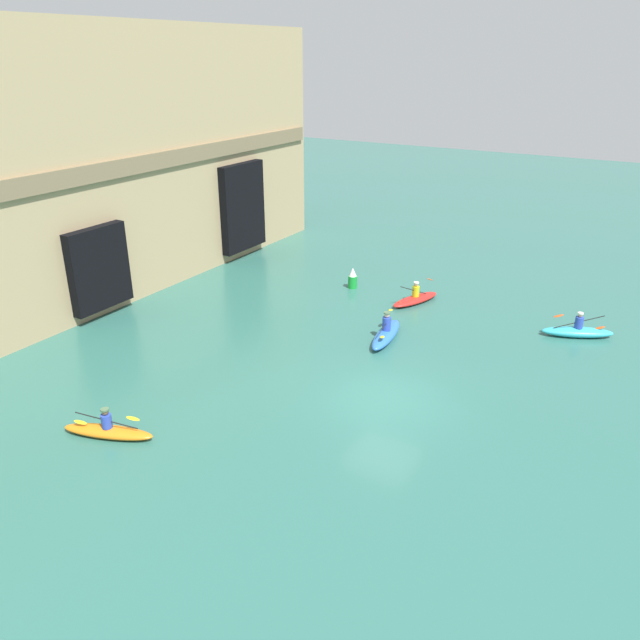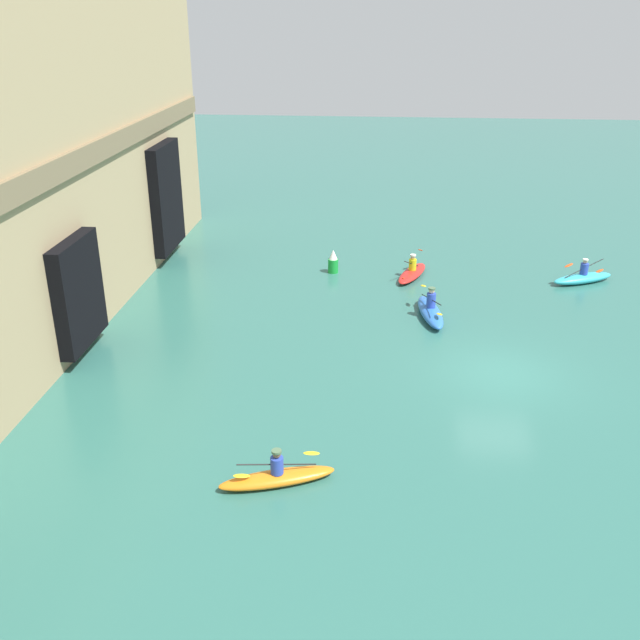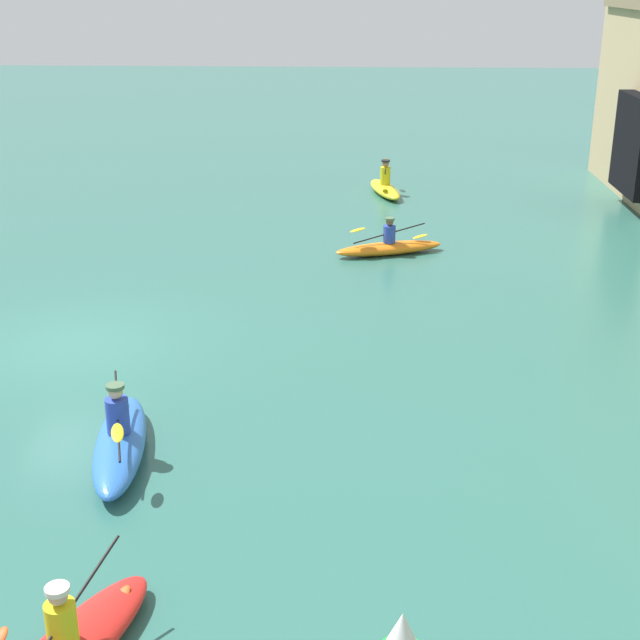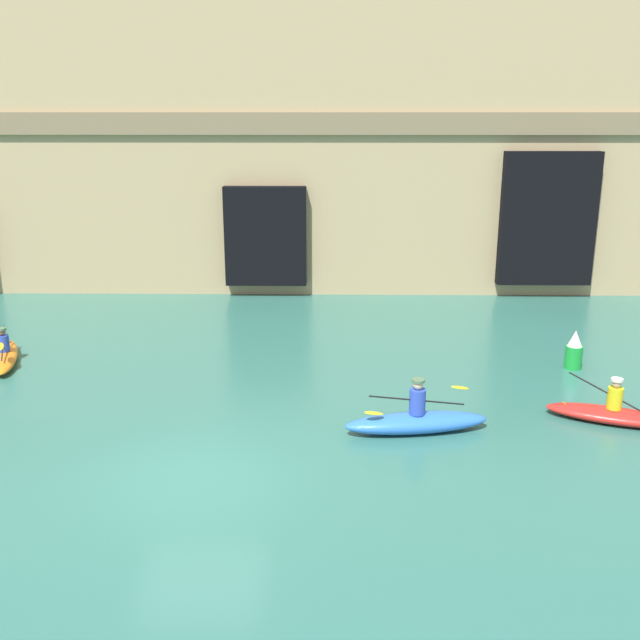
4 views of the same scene
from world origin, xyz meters
TOP-DOWN VIEW (x-y plane):
  - ground_plane at (0.00, 0.00)m, footprint 120.00×120.00m
  - kayak_orange at (-6.63, 6.53)m, footprint 1.64×3.06m
  - kayak_blue at (4.47, 2.11)m, footprint 3.28×1.24m
  - kayak_yellow at (-13.72, 6.55)m, footprint 2.97×1.39m

SIDE VIEW (x-z plane):
  - ground_plane at x=0.00m, z-range 0.00..0.00m
  - kayak_orange at x=-6.63m, z-range -0.29..0.72m
  - kayak_yellow at x=-13.72m, z-range -0.35..0.84m
  - kayak_blue at x=4.47m, z-range -0.35..0.89m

